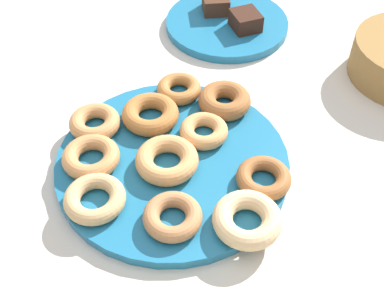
# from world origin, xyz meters

# --- Properties ---
(ground_plane) EXTENTS (2.40, 2.40, 0.00)m
(ground_plane) POSITION_xyz_m (0.00, 0.00, 0.00)
(ground_plane) COLOR beige
(donut_plate) EXTENTS (0.35, 0.35, 0.02)m
(donut_plate) POSITION_xyz_m (0.00, 0.00, 0.01)
(donut_plate) COLOR #1E6B93
(donut_plate) RESTS_ON ground_plane
(donut_0) EXTENTS (0.09, 0.09, 0.02)m
(donut_0) POSITION_xyz_m (0.07, -0.11, 0.03)
(donut_0) COLOR tan
(donut_0) RESTS_ON donut_plate
(donut_1) EXTENTS (0.12, 0.12, 0.02)m
(donut_1) POSITION_xyz_m (-0.01, -0.12, 0.03)
(donut_1) COLOR #C6844C
(donut_1) RESTS_ON donut_plate
(donut_2) EXTENTS (0.11, 0.11, 0.02)m
(donut_2) POSITION_xyz_m (0.11, -0.01, 0.03)
(donut_2) COLOR #B27547
(donut_2) RESTS_ON donut_plate
(donut_3) EXTENTS (0.11, 0.11, 0.03)m
(donut_3) POSITION_xyz_m (-0.09, -0.03, 0.03)
(donut_3) COLOR #AD6B33
(donut_3) RESTS_ON donut_plate
(donut_4) EXTENTS (0.12, 0.12, 0.03)m
(donut_4) POSITION_xyz_m (0.13, 0.09, 0.03)
(donut_4) COLOR #EABC84
(donut_4) RESTS_ON donut_plate
(donut_5) EXTENTS (0.09, 0.09, 0.02)m
(donut_5) POSITION_xyz_m (0.06, 0.13, 0.03)
(donut_5) COLOR #995B2D
(donut_5) RESTS_ON donut_plate
(donut_6) EXTENTS (0.10, 0.10, 0.02)m
(donut_6) POSITION_xyz_m (-0.15, 0.02, 0.03)
(donut_6) COLOR #AD6B33
(donut_6) RESTS_ON donut_plate
(donut_7) EXTENTS (0.12, 0.12, 0.03)m
(donut_7) POSITION_xyz_m (-0.11, 0.10, 0.03)
(donut_7) COLOR #995B2D
(donut_7) RESTS_ON donut_plate
(donut_8) EXTENTS (0.08, 0.08, 0.02)m
(donut_8) POSITION_xyz_m (-0.04, 0.05, 0.03)
(donut_8) COLOR tan
(donut_8) RESTS_ON donut_plate
(donut_9) EXTENTS (0.13, 0.13, 0.03)m
(donut_9) POSITION_xyz_m (0.01, -0.01, 0.03)
(donut_9) COLOR tan
(donut_9) RESTS_ON donut_plate
(donut_10) EXTENTS (0.11, 0.11, 0.02)m
(donut_10) POSITION_xyz_m (-0.08, -0.12, 0.03)
(donut_10) COLOR #C6844C
(donut_10) RESTS_ON donut_plate
(cake_plate) EXTENTS (0.25, 0.25, 0.02)m
(cake_plate) POSITION_xyz_m (-0.36, 0.14, 0.01)
(cake_plate) COLOR #1E6B93
(cake_plate) RESTS_ON ground_plane
(brownie_near) EXTENTS (0.06, 0.05, 0.03)m
(brownie_near) POSITION_xyz_m (-0.40, 0.12, 0.03)
(brownie_near) COLOR #472819
(brownie_near) RESTS_ON cake_plate
(brownie_far) EXTENTS (0.07, 0.06, 0.03)m
(brownie_far) POSITION_xyz_m (-0.33, 0.17, 0.03)
(brownie_far) COLOR #381E14
(brownie_far) RESTS_ON cake_plate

